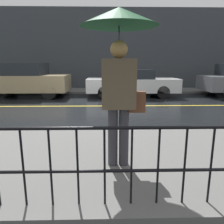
% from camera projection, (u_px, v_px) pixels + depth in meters
% --- Properties ---
extents(ground_plane, '(80.00, 80.00, 0.00)m').
position_uv_depth(ground_plane, '(88.00, 106.00, 8.49)').
color(ground_plane, black).
extents(sidewalk_near, '(28.00, 2.99, 0.11)m').
position_uv_depth(sidewalk_near, '(62.00, 160.00, 3.62)').
color(sidewalk_near, '#60605E').
rests_on(sidewalk_near, ground_plane).
extents(sidewalk_far, '(28.00, 1.97, 0.11)m').
position_uv_depth(sidewalk_far, '(94.00, 91.00, 12.85)').
color(sidewalk_far, '#60605E').
rests_on(sidewalk_far, ground_plane).
extents(lane_marking, '(25.20, 0.12, 0.01)m').
position_uv_depth(lane_marking, '(88.00, 106.00, 8.49)').
color(lane_marking, gold).
rests_on(lane_marking, ground_plane).
extents(building_storefront, '(28.00, 0.30, 4.88)m').
position_uv_depth(building_storefront, '(94.00, 50.00, 13.43)').
color(building_storefront, '#383D42').
rests_on(building_storefront, ground_plane).
extents(railing_foreground, '(12.00, 0.04, 0.89)m').
position_uv_depth(railing_foreground, '(36.00, 158.00, 2.27)').
color(railing_foreground, black).
rests_on(railing_foreground, sidewalk_near).
extents(pedestrian, '(1.05, 1.05, 2.24)m').
position_uv_depth(pedestrian, '(119.00, 47.00, 2.97)').
color(pedestrian, '#333338').
rests_on(pedestrian, sidewalk_near).
extents(car_tan, '(3.99, 1.94, 1.64)m').
position_uv_depth(car_tan, '(27.00, 80.00, 10.70)').
color(car_tan, tan).
rests_on(car_tan, ground_plane).
extents(car_white, '(4.46, 1.76, 1.34)m').
position_uv_depth(car_white, '(131.00, 83.00, 10.86)').
color(car_white, silver).
rests_on(car_white, ground_plane).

